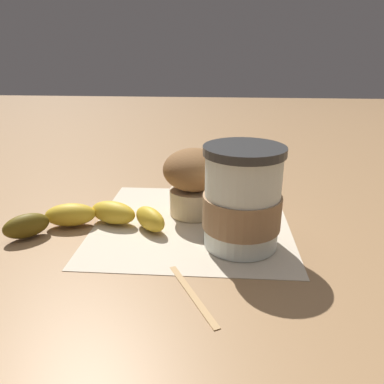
# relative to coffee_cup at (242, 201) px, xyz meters

# --- Properties ---
(ground_plane) EXTENTS (3.00, 3.00, 0.00)m
(ground_plane) POSITION_rel_coffee_cup_xyz_m (0.07, -0.06, -0.06)
(ground_plane) COLOR #936D47
(paper_napkin) EXTENTS (0.27, 0.27, 0.00)m
(paper_napkin) POSITION_rel_coffee_cup_xyz_m (0.07, -0.06, -0.06)
(paper_napkin) COLOR beige
(paper_napkin) RESTS_ON ground_plane
(coffee_cup) EXTENTS (0.10, 0.10, 0.13)m
(coffee_cup) POSITION_rel_coffee_cup_xyz_m (0.00, 0.00, 0.00)
(coffee_cup) COLOR silver
(coffee_cup) RESTS_ON paper_napkin
(muffin) EXTENTS (0.09, 0.09, 0.10)m
(muffin) POSITION_rel_coffee_cup_xyz_m (0.07, -0.09, -0.00)
(muffin) COLOR beige
(muffin) RESTS_ON paper_napkin
(banana) EXTENTS (0.21, 0.10, 0.03)m
(banana) POSITION_rel_coffee_cup_xyz_m (0.20, -0.03, -0.04)
(banana) COLOR gold
(banana) RESTS_ON paper_napkin
(wooden_stirrer) EXTENTS (0.06, 0.10, 0.00)m
(wooden_stirrer) POSITION_rel_coffee_cup_xyz_m (0.05, 0.11, -0.06)
(wooden_stirrer) COLOR tan
(wooden_stirrer) RESTS_ON ground_plane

